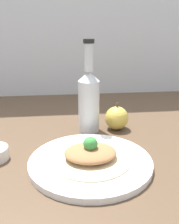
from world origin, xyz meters
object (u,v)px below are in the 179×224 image
at_px(apple, 117,118).
at_px(plated_food, 90,154).
at_px(cider_bottle, 89,98).
at_px(plate, 90,161).

bearing_deg(apple, plated_food, -117.07).
height_order(plated_food, cider_bottle, cider_bottle).
height_order(plated_food, apple, apple).
distance_m(plate, apple, 0.24).
bearing_deg(apple, cider_bottle, 179.98).
bearing_deg(apple, plate, -117.07).
xyz_separation_m(plated_food, apple, (0.11, 0.21, 0.01)).
relative_size(plate, cider_bottle, 1.05).
height_order(plate, apple, apple).
height_order(plate, plated_food, plated_food).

